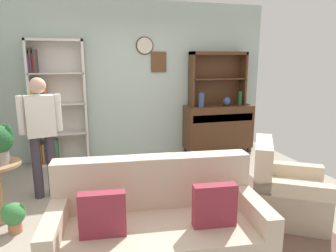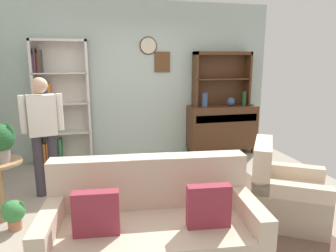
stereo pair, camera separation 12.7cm
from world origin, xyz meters
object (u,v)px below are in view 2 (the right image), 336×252
bookshelf (58,107)px  plant_stand (0,182)px  potted_plant_large (0,140)px  potted_plant_small (14,213)px  coffee_table (145,184)px  couch_floral (152,230)px  bottle_wine (244,99)px  armchair_floral (284,195)px  book_stack (154,173)px  person_reading (43,128)px  vase_round (231,102)px  sideboard_hutch (222,71)px  vase_tall (205,100)px  sideboard (222,127)px

bookshelf → plant_stand: 1.95m
potted_plant_large → potted_plant_small: bearing=-67.2°
coffee_table → couch_floral: bearing=-95.2°
bottle_wine → armchair_floral: (-0.73, -2.45, -0.77)m
book_stack → potted_plant_large: bearing=172.0°
armchair_floral → couch_floral: bearing=-165.5°
coffee_table → potted_plant_large: bearing=170.0°
couch_floral → book_stack: bearing=78.4°
person_reading → plant_stand: bearing=-132.1°
armchair_floral → coffee_table: (-1.49, 0.52, 0.06)m
vase_round → person_reading: size_ratio=0.11×
armchair_floral → sideboard_hutch: bearing=82.8°
bottle_wine → vase_tall: bearing=179.3°
couch_floral → potted_plant_small: 1.59m
potted_plant_small → armchair_floral: bearing=-9.1°
sideboard → armchair_floral: (-0.34, -2.54, -0.22)m
sideboard_hutch → vase_round: 0.60m
bookshelf → sideboard: (2.97, -0.08, -0.48)m
couch_floral → potted_plant_small: size_ratio=5.80×
couch_floral → armchair_floral: couch_floral is taller
vase_round → potted_plant_small: bearing=-149.2°
potted_plant_small → person_reading: person_reading is taller
vase_round → couch_floral: bearing=-125.3°
potted_plant_large → potted_plant_small: 0.80m
couch_floral → potted_plant_large: size_ratio=4.37×
potted_plant_small → coffee_table: 1.42m
vase_round → plant_stand: vase_round is taller
sideboard_hutch → potted_plant_large: (-3.38, -1.85, -0.65)m
coffee_table → person_reading: bearing=146.7°
bookshelf → potted_plant_large: 1.88m
potted_plant_small → plant_stand: bearing=119.7°
bookshelf → plant_stand: (-0.48, -1.80, -0.58)m
sideboard → plant_stand: 3.85m
couch_floral → coffee_table: (0.09, 0.93, 0.04)m
armchair_floral → person_reading: size_ratio=0.68×
vase_round → potted_plant_large: 3.89m
bookshelf → bottle_wine: size_ratio=7.73×
book_stack → sideboard: bearing=49.1°
plant_stand → book_stack: size_ratio=3.50×
sideboard_hutch → plant_stand: (-3.44, -1.83, -1.16)m
bottle_wine → person_reading: bearing=-161.3°
bottle_wine → plant_stand: size_ratio=0.41×
sideboard → coffee_table: 2.73m
potted_plant_large → vase_tall: bearing=29.1°
sideboard → couch_floral: (-1.91, -2.95, -0.20)m
bottle_wine → couch_floral: size_ratio=0.14×
couch_floral → person_reading: (-1.10, 1.71, 0.59)m
potted_plant_large → book_stack: potted_plant_large is taller
person_reading → vase_round: bearing=20.4°
vase_round → person_reading: bearing=-159.6°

